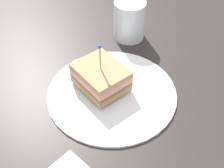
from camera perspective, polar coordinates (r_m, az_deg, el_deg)
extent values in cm
cube|color=#2D2826|center=(65.52, 0.00, -2.45)|extent=(100.37, 100.37, 2.00)
cylinder|color=white|center=(64.44, 0.00, -1.56)|extent=(26.57, 26.57, 0.97)
cube|color=tan|center=(64.80, -2.01, 0.18)|extent=(8.38, 10.24, 1.31)
cube|color=#478438|center=(64.20, -2.03, 0.72)|extent=(8.38, 10.24, 0.40)
cube|color=red|center=(63.89, -2.04, 1.01)|extent=(8.38, 10.24, 0.50)
cube|color=#E59389|center=(63.29, -2.06, 1.57)|extent=(8.38, 10.24, 1.22)
cube|color=tan|center=(62.43, -2.09, 2.41)|extent=(8.38, 10.24, 1.31)
cylinder|color=tan|center=(60.42, -2.16, 4.52)|extent=(0.30, 0.30, 6.06)
sphere|color=blue|center=(58.50, -2.24, 6.78)|extent=(0.70, 0.70, 0.70)
cylinder|color=silver|center=(78.31, 3.13, 10.28)|extent=(6.66, 6.66, 5.47)
cylinder|color=white|center=(77.13, 3.19, 11.56)|extent=(7.57, 7.57, 9.68)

